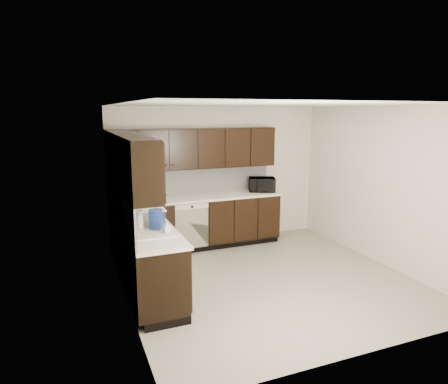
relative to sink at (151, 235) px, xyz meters
The scene contains 20 objects.
floor 1.90m from the sink, ahead, with size 4.00×4.00×0.00m, color #9C9581.
ceiling 2.33m from the sink, ahead, with size 4.00×4.00×0.00m, color white.
wall_back 2.65m from the sink, 50.13° to the left, with size 4.00×0.02×2.50m, color beige.
wall_left 0.49m from the sink, behind, with size 0.02×4.00×2.50m, color beige.
wall_right 3.70m from the sink, ahead, with size 0.02×4.00×2.50m, color beige.
wall_front 2.63m from the sink, 49.77° to the right, with size 4.00×0.02×2.50m, color beige.
lower_cabinets 1.39m from the sink, 58.99° to the left, with size 3.00×2.80×0.90m.
countertop 1.31m from the sink, 59.01° to the left, with size 3.03×2.83×0.04m.
backsplash 1.44m from the sink, 70.83° to the left, with size 3.00×2.80×0.48m.
upper_cabinets 1.61m from the sink, 64.56° to the left, with size 3.00×2.80×0.70m.
dishwasher 1.76m from the sink, 55.40° to the left, with size 0.58×0.04×0.78m.
sink is the anchor object (origin of this frame).
microwave 2.96m from the sink, 34.75° to the left, with size 0.48×0.32×0.26m, color black.
soap_bottle_a 0.31m from the sink, 55.28° to the right, with size 0.08×0.08×0.17m, color gray.
soap_bottle_b 0.24m from the sink, 150.66° to the left, with size 0.10×0.10×0.27m, color gray.
toaster_oven 1.74m from the sink, 92.29° to the left, with size 0.38×0.28×0.24m, color silver.
storage_bin 0.33m from the sink, 97.05° to the left, with size 0.52×0.38×0.20m, color silver.
blue_pitcher 0.20m from the sink, 14.28° to the right, with size 0.18×0.18×0.26m, color navy.
teal_tumbler 0.54m from the sink, 67.11° to the left, with size 0.10×0.10×0.21m, color #0C808E.
paper_towel_roll 0.69m from the sink, 84.33° to the left, with size 0.15×0.15×0.34m, color white.
Camera 1 is at (-2.61, -4.84, 2.41)m, focal length 32.00 mm.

